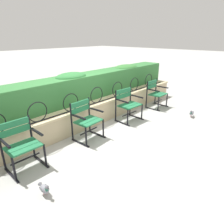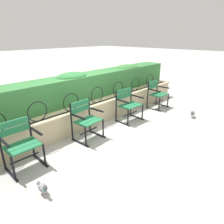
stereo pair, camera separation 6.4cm
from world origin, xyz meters
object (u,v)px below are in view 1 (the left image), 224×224
(park_chair_centre_left, at_px, (86,119))
(pigeon_near_chairs, at_px, (192,113))
(park_chair_rightmost, at_px, (156,93))
(park_chair_leftmost, at_px, (21,144))
(pigeon_far_side, at_px, (44,188))
(park_chair_centre_right, at_px, (128,104))

(park_chair_centre_left, xyz_separation_m, pigeon_near_chairs, (2.84, -1.26, -0.35))
(park_chair_rightmost, bearing_deg, park_chair_leftmost, 179.48)
(pigeon_near_chairs, bearing_deg, pigeon_far_side, 174.81)
(pigeon_near_chairs, bearing_deg, park_chair_centre_left, 156.05)
(park_chair_centre_left, height_order, park_chair_centre_right, park_chair_centre_left)
(park_chair_leftmost, bearing_deg, park_chair_rightmost, -0.52)
(park_chair_centre_right, xyz_separation_m, park_chair_rightmost, (1.44, -0.01, -0.00))
(park_chair_centre_left, distance_m, pigeon_near_chairs, 3.12)
(park_chair_leftmost, height_order, park_chair_centre_left, same)
(park_chair_leftmost, distance_m, pigeon_near_chairs, 4.47)
(park_chair_centre_right, relative_size, pigeon_near_chairs, 2.95)
(park_chair_centre_left, bearing_deg, park_chair_centre_right, -1.06)
(park_chair_rightmost, bearing_deg, park_chair_centre_left, 179.27)
(park_chair_leftmost, bearing_deg, pigeon_far_side, -97.49)
(park_chair_rightmost, relative_size, pigeon_near_chairs, 2.96)
(park_chair_centre_right, bearing_deg, park_chair_centre_left, 178.94)
(park_chair_leftmost, height_order, park_chair_centre_right, park_chair_leftmost)
(park_chair_centre_left, relative_size, park_chair_centre_right, 1.01)
(park_chair_centre_left, relative_size, pigeon_far_side, 2.97)
(park_chair_centre_left, height_order, pigeon_near_chairs, park_chair_centre_left)
(park_chair_centre_left, height_order, park_chair_rightmost, park_chair_centre_left)
(park_chair_leftmost, height_order, pigeon_near_chairs, park_chair_leftmost)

